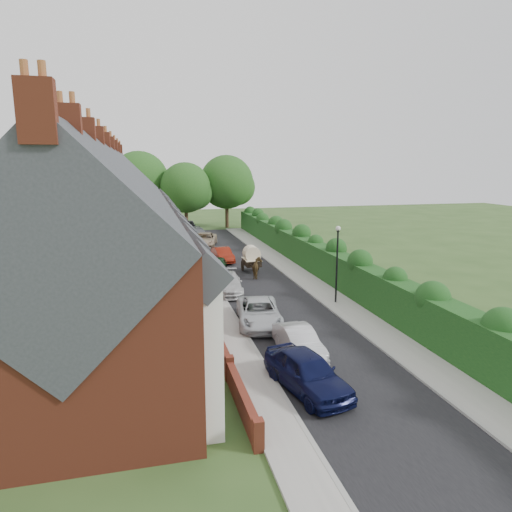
# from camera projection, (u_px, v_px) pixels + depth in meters

# --- Properties ---
(ground) EXTENTS (140.00, 140.00, 0.00)m
(ground) POSITION_uv_depth(u_px,v_px,m) (308.00, 329.00, 25.39)
(ground) COLOR #2D4C1E
(ground) RESTS_ON ground
(road) EXTENTS (6.00, 58.00, 0.02)m
(road) POSITION_uv_depth(u_px,v_px,m) (253.00, 281.00, 35.74)
(road) COLOR black
(road) RESTS_ON ground
(pavement_hedge_side) EXTENTS (2.20, 58.00, 0.12)m
(pavement_hedge_side) POSITION_uv_depth(u_px,v_px,m) (303.00, 278.00, 36.69)
(pavement_hedge_side) COLOR #9C9A93
(pavement_hedge_side) RESTS_ON ground
(pavement_house_side) EXTENTS (1.70, 58.00, 0.12)m
(pavement_house_side) POSITION_uv_depth(u_px,v_px,m) (204.00, 284.00, 34.83)
(pavement_house_side) COLOR #9C9A93
(pavement_house_side) RESTS_ON ground
(kerb_hedge_side) EXTENTS (0.18, 58.00, 0.13)m
(kerb_hedge_side) POSITION_uv_depth(u_px,v_px,m) (290.00, 278.00, 36.44)
(kerb_hedge_side) COLOR #9B9C96
(kerb_hedge_side) RESTS_ON ground
(kerb_house_side) EXTENTS (0.18, 58.00, 0.13)m
(kerb_house_side) POSITION_uv_depth(u_px,v_px,m) (215.00, 283.00, 35.02)
(kerb_house_side) COLOR #9B9C96
(kerb_house_side) RESTS_ON ground
(hedge) EXTENTS (2.10, 58.00, 2.85)m
(hedge) POSITION_uv_depth(u_px,v_px,m) (324.00, 258.00, 36.80)
(hedge) COLOR #133C16
(hedge) RESTS_ON ground
(terrace_row) EXTENTS (9.05, 40.50, 11.50)m
(terrace_row) POSITION_uv_depth(u_px,v_px,m) (111.00, 231.00, 31.47)
(terrace_row) COLOR maroon
(terrace_row) RESTS_ON ground
(garden_wall_row) EXTENTS (0.35, 40.35, 1.10)m
(garden_wall_row) POSITION_uv_depth(u_px,v_px,m) (192.00, 283.00, 33.57)
(garden_wall_row) COLOR brown
(garden_wall_row) RESTS_ON ground
(lamppost) EXTENTS (0.32, 0.32, 5.16)m
(lamppost) POSITION_uv_depth(u_px,v_px,m) (337.00, 255.00, 29.34)
(lamppost) COLOR black
(lamppost) RESTS_ON ground
(tree_far_left) EXTENTS (7.14, 6.80, 9.29)m
(tree_far_left) POSITION_uv_depth(u_px,v_px,m) (188.00, 189.00, 61.79)
(tree_far_left) COLOR #332316
(tree_far_left) RESTS_ON ground
(tree_far_right) EXTENTS (7.98, 7.60, 10.31)m
(tree_far_right) POSITION_uv_depth(u_px,v_px,m) (229.00, 183.00, 64.98)
(tree_far_right) COLOR #332316
(tree_far_right) RESTS_ON ground
(tree_far_back) EXTENTS (8.40, 8.00, 10.82)m
(tree_far_back) POSITION_uv_depth(u_px,v_px,m) (143.00, 182.00, 63.08)
(tree_far_back) COLOR #332316
(tree_far_back) RESTS_ON ground
(car_navy) EXTENTS (2.87, 5.03, 1.61)m
(car_navy) POSITION_uv_depth(u_px,v_px,m) (307.00, 372.00, 18.36)
(car_navy) COLOR #0B0F33
(car_navy) RESTS_ON ground
(car_silver_a) EXTENTS (1.61, 4.12, 1.33)m
(car_silver_a) POSITION_uv_depth(u_px,v_px,m) (299.00, 341.00, 21.89)
(car_silver_a) COLOR #B6B6BB
(car_silver_a) RESTS_ON ground
(car_silver_b) EXTENTS (3.12, 5.44, 1.43)m
(car_silver_b) POSITION_uv_depth(u_px,v_px,m) (259.00, 312.00, 26.01)
(car_silver_b) COLOR silver
(car_silver_b) RESTS_ON ground
(car_white) EXTENTS (2.44, 4.94, 1.38)m
(car_white) POSITION_uv_depth(u_px,v_px,m) (228.00, 283.00, 32.41)
(car_white) COLOR silver
(car_white) RESTS_ON ground
(car_green) EXTENTS (2.16, 3.95, 1.27)m
(car_green) POSITION_uv_depth(u_px,v_px,m) (218.00, 265.00, 38.48)
(car_green) COLOR black
(car_green) RESTS_ON ground
(car_red) EXTENTS (1.76, 4.17, 1.34)m
(car_red) POSITION_uv_depth(u_px,v_px,m) (223.00, 255.00, 42.75)
(car_red) COLOR maroon
(car_red) RESTS_ON ground
(car_beige) EXTENTS (3.64, 5.76, 1.48)m
(car_beige) POSITION_uv_depth(u_px,v_px,m) (205.00, 240.00, 50.82)
(car_beige) COLOR tan
(car_beige) RESTS_ON ground
(car_grey) EXTENTS (2.51, 4.75, 1.31)m
(car_grey) POSITION_uv_depth(u_px,v_px,m) (198.00, 233.00, 56.15)
(car_grey) COLOR slate
(car_grey) RESTS_ON ground
(car_black) EXTENTS (2.26, 4.85, 1.61)m
(car_black) POSITION_uv_depth(u_px,v_px,m) (189.00, 226.00, 61.31)
(car_black) COLOR black
(car_black) RESTS_ON ground
(horse) EXTENTS (1.22, 2.02, 1.59)m
(horse) POSITION_uv_depth(u_px,v_px,m) (257.00, 268.00, 36.69)
(horse) COLOR #47341A
(horse) RESTS_ON ground
(horse_cart) EXTENTS (1.43, 3.15, 2.27)m
(horse_cart) POSITION_uv_depth(u_px,v_px,m) (252.00, 257.00, 38.53)
(horse_cart) COLOR black
(horse_cart) RESTS_ON ground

